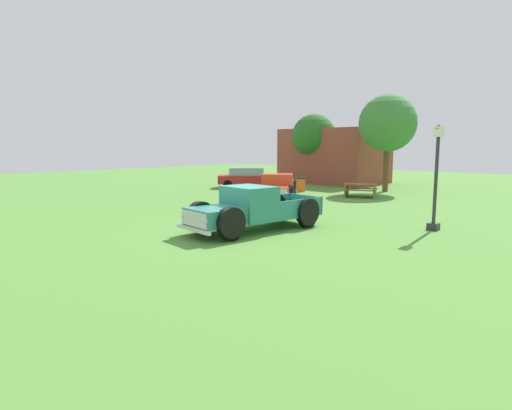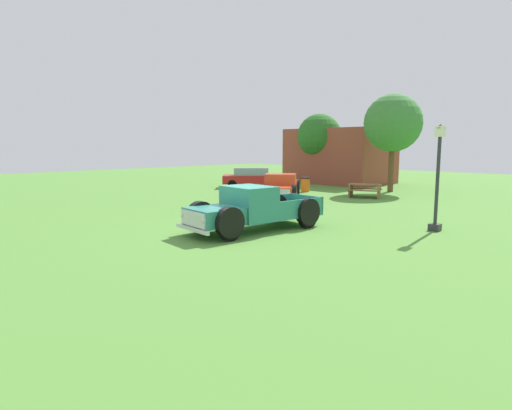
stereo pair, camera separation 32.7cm
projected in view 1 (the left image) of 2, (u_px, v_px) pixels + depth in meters
name	position (u px, v px, depth m)	size (l,w,h in m)	color
ground_plane	(238.00, 231.00, 15.17)	(80.00, 80.00, 0.00)	#548C38
pickup_truck_foreground	(248.00, 210.00, 15.03)	(2.54, 5.37, 1.59)	#2D8475
pickup_truck_behind_left	(277.00, 188.00, 23.29)	(4.20, 4.88, 1.47)	#D14723
sedan_distant_a	(248.00, 177.00, 30.57)	(4.27, 4.22, 1.42)	#B21E1E
lamp_post_far	(436.00, 175.00, 15.12)	(0.36, 0.36, 3.71)	#2D2D33
picnic_table	(361.00, 189.00, 25.09)	(2.24, 2.08, 0.78)	olive
trash_can	(301.00, 184.00, 28.03)	(0.59, 0.59, 0.95)	orange
oak_tree_west	(388.00, 124.00, 27.62)	(3.65, 3.65, 6.22)	brown
oak_tree_center	(314.00, 136.00, 33.82)	(3.42, 3.42, 5.42)	brown
brick_pavilion	(334.00, 156.00, 34.83)	(7.47, 5.43, 4.28)	brown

